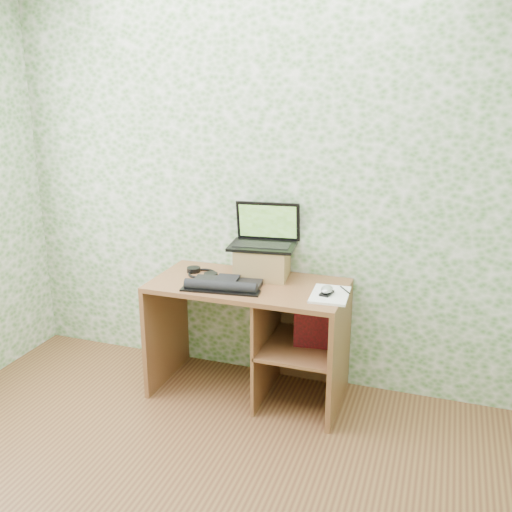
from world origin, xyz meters
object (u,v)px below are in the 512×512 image
at_px(desk, 262,323).
at_px(keyboard, 224,284).
at_px(riser, 262,262).
at_px(notepad, 330,295).
at_px(laptop, 265,236).

xyz_separation_m(desk, keyboard, (-0.19, -0.16, 0.29)).
bearing_deg(riser, desk, -73.22).
relative_size(desk, riser, 3.73).
bearing_deg(riser, notepad, -22.17).
relative_size(riser, laptop, 0.73).
height_order(desk, notepad, notepad).
relative_size(riser, notepad, 1.07).
distance_m(riser, notepad, 0.52).
height_order(desk, laptop, laptop).
bearing_deg(riser, laptop, 90.00).
relative_size(riser, keyboard, 0.66).
height_order(desk, riser, riser).
bearing_deg(keyboard, laptop, 57.69).
distance_m(riser, keyboard, 0.32).
xyz_separation_m(riser, notepad, (0.48, -0.20, -0.09)).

